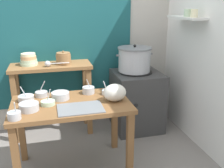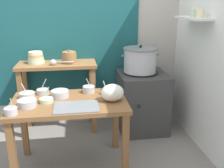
% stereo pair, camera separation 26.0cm
% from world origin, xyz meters
% --- Properties ---
extents(ground_plane, '(9.00, 9.00, 0.00)m').
position_xyz_m(ground_plane, '(0.00, 0.00, 0.00)').
color(ground_plane, gray).
extents(wall_back, '(4.40, 0.12, 2.60)m').
position_xyz_m(wall_back, '(0.08, 1.10, 1.30)').
color(wall_back, '#B2ADA3').
rests_on(wall_back, ground).
extents(wall_right, '(0.30, 3.20, 2.60)m').
position_xyz_m(wall_right, '(1.40, 0.20, 1.30)').
color(wall_right, white).
rests_on(wall_right, ground).
extents(prep_table, '(1.10, 0.66, 0.72)m').
position_xyz_m(prep_table, '(-0.11, 0.01, 0.61)').
color(prep_table, brown).
rests_on(prep_table, ground).
extents(back_shelf_table, '(0.96, 0.40, 0.90)m').
position_xyz_m(back_shelf_table, '(-0.26, 0.83, 0.68)').
color(back_shelf_table, olive).
rests_on(back_shelf_table, ground).
extents(stove_block, '(0.60, 0.61, 0.78)m').
position_xyz_m(stove_block, '(0.80, 0.70, 0.38)').
color(stove_block, '#383838').
rests_on(stove_block, ground).
extents(steamer_pot, '(0.47, 0.42, 0.34)m').
position_xyz_m(steamer_pot, '(0.76, 0.72, 0.93)').
color(steamer_pot, '#B7BABF').
rests_on(steamer_pot, stove_block).
extents(clay_pot, '(0.18, 0.18, 0.16)m').
position_xyz_m(clay_pot, '(-0.11, 0.83, 0.97)').
color(clay_pot, olive).
rests_on(clay_pot, back_shelf_table).
extents(bowl_stack_enamel, '(0.20, 0.20, 0.14)m').
position_xyz_m(bowl_stack_enamel, '(-0.51, 0.87, 0.97)').
color(bowl_stack_enamel, '#B7D1AD').
rests_on(bowl_stack_enamel, back_shelf_table).
extents(ladle, '(0.28, 0.07, 0.07)m').
position_xyz_m(ladle, '(-0.29, 0.73, 0.94)').
color(ladle, '#B7BABF').
rests_on(ladle, back_shelf_table).
extents(serving_tray, '(0.40, 0.28, 0.01)m').
position_xyz_m(serving_tray, '(-0.05, -0.16, 0.72)').
color(serving_tray, slate).
rests_on(serving_tray, prep_table).
extents(plastic_bag, '(0.22, 0.18, 0.17)m').
position_xyz_m(plastic_bag, '(0.30, -0.06, 0.80)').
color(plastic_bag, silver).
rests_on(plastic_bag, prep_table).
extents(prep_bowl_0, '(0.13, 0.13, 0.16)m').
position_xyz_m(prep_bowl_0, '(0.09, 0.21, 0.76)').
color(prep_bowl_0, '#B7BABF').
rests_on(prep_bowl_0, prep_table).
extents(prep_bowl_1, '(0.13, 0.13, 0.15)m').
position_xyz_m(prep_bowl_1, '(-0.32, -0.00, 0.74)').
color(prep_bowl_1, '#B7D1AD').
rests_on(prep_bowl_1, prep_table).
extents(prep_bowl_2, '(0.17, 0.17, 0.07)m').
position_xyz_m(prep_bowl_2, '(-0.48, -0.09, 0.76)').
color(prep_bowl_2, '#B7BABF').
rests_on(prep_bowl_2, prep_table).
extents(prep_bowl_3, '(0.10, 0.10, 0.14)m').
position_xyz_m(prep_bowl_3, '(0.27, 0.14, 0.75)').
color(prep_bowl_3, '#B7BABF').
rests_on(prep_bowl_3, prep_table).
extents(prep_bowl_4, '(0.15, 0.15, 0.15)m').
position_xyz_m(prep_bowl_4, '(-0.52, 0.15, 0.75)').
color(prep_bowl_4, '#B7BABF').
rests_on(prep_bowl_4, prep_table).
extents(prep_bowl_5, '(0.17, 0.17, 0.07)m').
position_xyz_m(prep_bowl_5, '(-0.20, 0.12, 0.76)').
color(prep_bowl_5, '#B7BABF').
rests_on(prep_bowl_5, prep_table).
extents(prep_bowl_6, '(0.11, 0.11, 0.15)m').
position_xyz_m(prep_bowl_6, '(-0.59, -0.24, 0.75)').
color(prep_bowl_6, '#B7BABF').
rests_on(prep_bowl_6, prep_table).
extents(prep_bowl_7, '(0.12, 0.12, 0.16)m').
position_xyz_m(prep_bowl_7, '(-0.38, 0.24, 0.75)').
color(prep_bowl_7, '#B7BABF').
rests_on(prep_bowl_7, prep_table).
extents(prep_bowl_8, '(0.10, 0.10, 0.04)m').
position_xyz_m(prep_bowl_8, '(0.34, 0.24, 0.74)').
color(prep_bowl_8, '#B7BABF').
rests_on(prep_bowl_8, prep_table).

